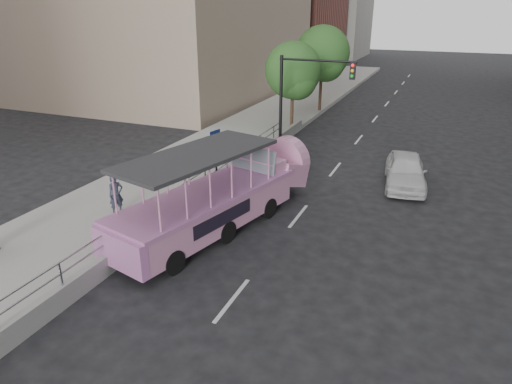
{
  "coord_description": "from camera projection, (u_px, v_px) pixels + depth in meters",
  "views": [
    {
      "loc": [
        5.8,
        -11.59,
        7.68
      ],
      "look_at": [
        0.02,
        2.04,
        1.61
      ],
      "focal_mm": 32.0,
      "sensor_mm": 36.0,
      "label": 1
    }
  ],
  "objects": [
    {
      "name": "car",
      "position": [
        405.0,
        171.0,
        20.69
      ],
      "size": [
        2.35,
        4.52,
        1.47
      ],
      "primitive_type": "imported",
      "rotation": [
        0.0,
        0.0,
        0.15
      ],
      "color": "silver",
      "rests_on": "ground"
    },
    {
      "name": "street_tree_near",
      "position": [
        294.0,
        73.0,
        28.2
      ],
      "size": [
        3.52,
        3.52,
        5.72
      ],
      "color": "#382419",
      "rests_on": "ground"
    },
    {
      "name": "pedestrian_near",
      "position": [
        116.0,
        195.0,
        17.14
      ],
      "size": [
        0.59,
        0.68,
        1.56
      ],
      "primitive_type": "imported",
      "rotation": [
        0.0,
        0.0,
        1.11
      ],
      "color": "#2A2F3E",
      "rests_on": "sidewalk"
    },
    {
      "name": "sidewalk",
      "position": [
        217.0,
        151.0,
        25.42
      ],
      "size": [
        5.5,
        80.0,
        0.3
      ],
      "primitive_type": "cube",
      "color": "gray",
      "rests_on": "ground"
    },
    {
      "name": "parking_sign",
      "position": [
        216.0,
        155.0,
        19.37
      ],
      "size": [
        0.15,
        0.64,
        2.86
      ],
      "color": "black",
      "rests_on": "ground"
    },
    {
      "name": "street_tree_far",
      "position": [
        323.0,
        56.0,
        33.05
      ],
      "size": [
        3.97,
        3.97,
        6.45
      ],
      "color": "#382419",
      "rests_on": "ground"
    },
    {
      "name": "ground",
      "position": [
        231.0,
        259.0,
        14.89
      ],
      "size": [
        160.0,
        160.0,
        0.0
      ],
      "primitive_type": "plane",
      "color": "black"
    },
    {
      "name": "guardrail",
      "position": [
        179.0,
        191.0,
        17.28
      ],
      "size": [
        0.07,
        22.0,
        0.71
      ],
      "color": "#A2A1A6",
      "rests_on": "kerb_wall"
    },
    {
      "name": "duck_boat",
      "position": [
        224.0,
        196.0,
        16.88
      ],
      "size": [
        4.38,
        9.61,
        3.11
      ],
      "color": "black",
      "rests_on": "ground"
    },
    {
      "name": "kerb_wall",
      "position": [
        181.0,
        207.0,
        17.53
      ],
      "size": [
        0.24,
        30.0,
        0.36
      ],
      "primitive_type": "cube",
      "color": "#969691",
      "rests_on": "sidewalk"
    },
    {
      "name": "traffic_signal",
      "position": [
        302.0,
        88.0,
        24.82
      ],
      "size": [
        4.2,
        0.32,
        5.2
      ],
      "color": "black",
      "rests_on": "ground"
    }
  ]
}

